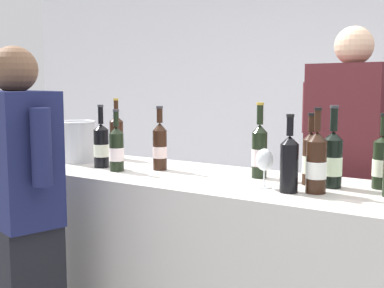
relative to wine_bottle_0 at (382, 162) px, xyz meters
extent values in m
cube|color=white|center=(-0.72, 2.44, 0.27)|extent=(8.00, 0.10, 2.80)
cube|color=beige|center=(-0.72, -0.16, -0.62)|extent=(2.07, 0.67, 1.02)
cylinder|color=black|center=(0.00, 0.00, -0.02)|extent=(0.08, 0.08, 0.20)
cone|color=black|center=(0.00, 0.00, 0.10)|extent=(0.08, 0.08, 0.03)
cylinder|color=black|center=(0.00, 0.00, 0.15)|extent=(0.03, 0.03, 0.08)
cylinder|color=silver|center=(0.00, 0.00, -0.02)|extent=(0.08, 0.08, 0.07)
cylinder|color=black|center=(-0.28, -0.08, -0.02)|extent=(0.07, 0.07, 0.20)
cone|color=black|center=(-0.28, -0.08, 0.10)|extent=(0.07, 0.07, 0.03)
cylinder|color=black|center=(-0.28, -0.08, 0.15)|extent=(0.03, 0.03, 0.07)
cylinder|color=black|center=(-0.28, -0.08, 0.19)|extent=(0.03, 0.03, 0.01)
cylinder|color=#E2EBC5|center=(-0.28, -0.08, -0.02)|extent=(0.07, 0.07, 0.08)
cylinder|color=black|center=(-1.36, -0.23, -0.01)|extent=(0.08, 0.08, 0.20)
cone|color=black|center=(-1.36, -0.23, 0.10)|extent=(0.08, 0.08, 0.03)
cylinder|color=black|center=(-1.36, -0.23, 0.16)|extent=(0.03, 0.03, 0.09)
cylinder|color=#333338|center=(-1.36, -0.23, 0.21)|extent=(0.03, 0.03, 0.01)
cylinder|color=silver|center=(-1.36, -0.23, -0.02)|extent=(0.08, 0.08, 0.07)
cylinder|color=black|center=(-0.30, -0.28, -0.02)|extent=(0.07, 0.07, 0.20)
cone|color=black|center=(-0.30, -0.28, 0.10)|extent=(0.07, 0.07, 0.03)
cylinder|color=black|center=(-0.30, -0.28, 0.16)|extent=(0.03, 0.03, 0.08)
cylinder|color=black|center=(-0.30, -0.28, 0.20)|extent=(0.03, 0.03, 0.01)
cylinder|color=black|center=(-1.22, -0.27, -0.02)|extent=(0.07, 0.07, 0.19)
cone|color=black|center=(-1.22, -0.27, 0.09)|extent=(0.07, 0.07, 0.04)
cylinder|color=black|center=(-1.22, -0.27, 0.15)|extent=(0.03, 0.03, 0.07)
cylinder|color=#333338|center=(-1.22, -0.27, 0.19)|extent=(0.03, 0.03, 0.01)
cylinder|color=white|center=(-1.22, -0.27, -0.03)|extent=(0.07, 0.07, 0.07)
cylinder|color=black|center=(-1.48, 0.03, 0.00)|extent=(0.08, 0.08, 0.22)
cone|color=black|center=(-1.48, 0.03, 0.12)|extent=(0.08, 0.08, 0.03)
cylinder|color=black|center=(-1.48, 0.03, 0.18)|extent=(0.03, 0.03, 0.09)
cylinder|color=#B79333|center=(-1.48, 0.03, 0.23)|extent=(0.03, 0.03, 0.01)
cylinder|color=black|center=(-1.06, -0.13, -0.01)|extent=(0.07, 0.07, 0.20)
cone|color=black|center=(-1.06, -0.13, 0.11)|extent=(0.07, 0.07, 0.04)
cylinder|color=black|center=(-1.06, -0.13, 0.16)|extent=(0.03, 0.03, 0.07)
cylinder|color=#333338|center=(-1.06, -0.13, 0.20)|extent=(0.03, 0.03, 0.01)
cylinder|color=silver|center=(-1.06, -0.13, -0.02)|extent=(0.07, 0.07, 0.06)
cylinder|color=black|center=(-0.18, -0.09, -0.01)|extent=(0.08, 0.08, 0.20)
cone|color=black|center=(-0.18, -0.09, 0.11)|extent=(0.08, 0.08, 0.04)
cylinder|color=black|center=(-0.18, -0.09, 0.18)|extent=(0.03, 0.03, 0.10)
cylinder|color=#333338|center=(-0.18, -0.09, 0.23)|extent=(0.04, 0.04, 0.01)
cylinder|color=silver|center=(-0.18, -0.09, -0.02)|extent=(0.08, 0.08, 0.08)
cylinder|color=black|center=(-0.54, -0.06, -0.01)|extent=(0.07, 0.07, 0.21)
cone|color=black|center=(-0.54, -0.06, 0.12)|extent=(0.07, 0.07, 0.04)
cylinder|color=black|center=(-0.54, -0.06, 0.18)|extent=(0.03, 0.03, 0.09)
cylinder|color=#B79333|center=(-0.54, -0.06, 0.23)|extent=(0.03, 0.03, 0.01)
cylinder|color=silver|center=(-0.54, -0.06, -0.02)|extent=(0.07, 0.07, 0.08)
cylinder|color=black|center=(-0.21, -0.23, -0.01)|extent=(0.08, 0.08, 0.21)
cone|color=black|center=(-0.21, -0.23, 0.12)|extent=(0.08, 0.08, 0.04)
cylinder|color=black|center=(-0.21, -0.23, 0.18)|extent=(0.03, 0.03, 0.08)
cylinder|color=black|center=(-0.21, -0.23, 0.23)|extent=(0.03, 0.03, 0.01)
cylinder|color=white|center=(-0.21, -0.23, -0.02)|extent=(0.08, 0.08, 0.07)
cylinder|color=silver|center=(-0.42, -0.25, -0.11)|extent=(0.06, 0.06, 0.00)
cylinder|color=silver|center=(-0.42, -0.25, -0.07)|extent=(0.01, 0.01, 0.07)
ellipsoid|color=silver|center=(-0.42, -0.25, 0.01)|extent=(0.07, 0.07, 0.09)
ellipsoid|color=maroon|center=(-0.42, -0.25, -0.01)|extent=(0.06, 0.06, 0.03)
cylinder|color=silver|center=(-1.60, -0.16, 0.00)|extent=(0.19, 0.19, 0.22)
torus|color=silver|center=(-1.60, -0.16, 0.11)|extent=(0.20, 0.20, 0.01)
cube|color=black|center=(-0.26, 0.46, -0.66)|extent=(0.43, 0.32, 0.94)
cube|color=#47191E|center=(-0.26, 0.46, 0.12)|extent=(0.47, 0.33, 0.62)
sphere|color=#D8AD8C|center=(-0.26, 0.46, 0.52)|extent=(0.20, 0.20, 0.20)
cylinder|color=#47191E|center=(-0.50, 0.52, 0.19)|extent=(0.08, 0.08, 0.28)
cube|color=#191E47|center=(-1.33, -0.79, 0.01)|extent=(0.45, 0.35, 0.57)
sphere|color=brown|center=(-1.33, -0.79, 0.38)|extent=(0.20, 0.20, 0.20)
cylinder|color=#191E47|center=(-1.10, -0.86, 0.08)|extent=(0.08, 0.08, 0.31)
camera|label=1|loc=(0.44, -2.20, 0.34)|focal=47.37mm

